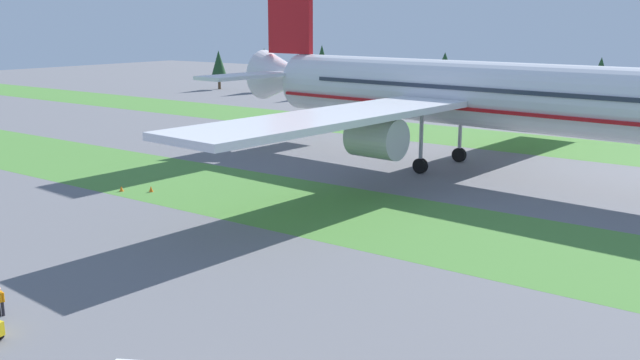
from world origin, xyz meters
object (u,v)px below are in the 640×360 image
object	(u,v)px
taxiway_marker_0	(151,189)
ground_crew_marshaller	(0,300)
airliner	(463,93)
taxiway_marker_1	(121,189)

from	to	relation	value
taxiway_marker_0	ground_crew_marshaller	bearing A→B (deg)	-56.90
airliner	ground_crew_marshaller	bearing A→B (deg)	0.18
ground_crew_marshaller	taxiway_marker_0	distance (m)	29.83
airliner	ground_crew_marshaller	world-z (taller)	airliner
ground_crew_marshaller	taxiway_marker_1	size ratio (longest dim) A/B	3.26
ground_crew_marshaller	taxiway_marker_1	world-z (taller)	ground_crew_marshaller
airliner	taxiway_marker_0	xyz separation A→B (m)	(-20.37, -27.52, -8.50)
taxiway_marker_1	ground_crew_marshaller	bearing A→B (deg)	-51.15
airliner	taxiway_marker_0	size ratio (longest dim) A/B	133.45
taxiway_marker_0	taxiway_marker_1	bearing A→B (deg)	-148.03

